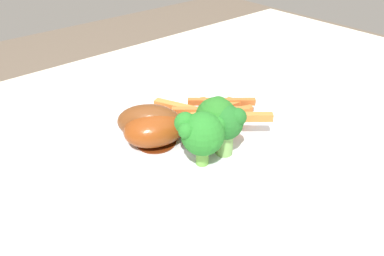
{
  "coord_description": "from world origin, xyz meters",
  "views": [
    {
      "loc": [
        -0.3,
        -0.29,
        1.04
      ],
      "look_at": [
        -0.05,
        0.0,
        0.79
      ],
      "focal_mm": 33.97,
      "sensor_mm": 36.0,
      "label": 1
    }
  ],
  "objects_px": {
    "carrot_fries_pile": "(208,114)",
    "broccoli_floret_back": "(226,123)",
    "dining_table": "(220,196)",
    "chicken_drumstick_near": "(153,123)",
    "broccoli_floret_middle": "(218,118)",
    "chicken_drumstick_far": "(158,128)",
    "dinner_plate": "(192,145)",
    "chicken_drumstick_extra": "(160,122)",
    "broccoli_floret_front": "(202,134)"
  },
  "relations": [
    {
      "from": "carrot_fries_pile",
      "to": "chicken_drumstick_near",
      "type": "relative_size",
      "value": 1.39
    },
    {
      "from": "chicken_drumstick_near",
      "to": "chicken_drumstick_extra",
      "type": "bearing_deg",
      "value": 1.39
    },
    {
      "from": "broccoli_floret_front",
      "to": "broccoli_floret_back",
      "type": "bearing_deg",
      "value": -4.79
    },
    {
      "from": "chicken_drumstick_far",
      "to": "chicken_drumstick_extra",
      "type": "distance_m",
      "value": 0.02
    },
    {
      "from": "dining_table",
      "to": "carrot_fries_pile",
      "type": "distance_m",
      "value": 0.14
    },
    {
      "from": "dining_table",
      "to": "chicken_drumstick_far",
      "type": "height_order",
      "value": "chicken_drumstick_far"
    },
    {
      "from": "broccoli_floret_back",
      "to": "chicken_drumstick_near",
      "type": "bearing_deg",
      "value": 119.19
    },
    {
      "from": "chicken_drumstick_extra",
      "to": "chicken_drumstick_far",
      "type": "bearing_deg",
      "value": -133.64
    },
    {
      "from": "dining_table",
      "to": "broccoli_floret_front",
      "type": "height_order",
      "value": "broccoli_floret_front"
    },
    {
      "from": "broccoli_floret_middle",
      "to": "chicken_drumstick_extra",
      "type": "bearing_deg",
      "value": 117.6
    },
    {
      "from": "broccoli_floret_middle",
      "to": "broccoli_floret_back",
      "type": "distance_m",
      "value": 0.01
    },
    {
      "from": "dining_table",
      "to": "dinner_plate",
      "type": "relative_size",
      "value": 3.89
    },
    {
      "from": "carrot_fries_pile",
      "to": "chicken_drumstick_extra",
      "type": "relative_size",
      "value": 1.3
    },
    {
      "from": "dinner_plate",
      "to": "chicken_drumstick_far",
      "type": "height_order",
      "value": "chicken_drumstick_far"
    },
    {
      "from": "carrot_fries_pile",
      "to": "broccoli_floret_back",
      "type": "bearing_deg",
      "value": -116.15
    },
    {
      "from": "dinner_plate",
      "to": "chicken_drumstick_far",
      "type": "distance_m",
      "value": 0.05
    },
    {
      "from": "carrot_fries_pile",
      "to": "dinner_plate",
      "type": "bearing_deg",
      "value": -157.26
    },
    {
      "from": "broccoli_floret_middle",
      "to": "dinner_plate",
      "type": "bearing_deg",
      "value": 114.51
    },
    {
      "from": "chicken_drumstick_near",
      "to": "broccoli_floret_back",
      "type": "bearing_deg",
      "value": -60.81
    },
    {
      "from": "broccoli_floret_back",
      "to": "chicken_drumstick_near",
      "type": "relative_size",
      "value": 0.59
    },
    {
      "from": "broccoli_floret_front",
      "to": "chicken_drumstick_extra",
      "type": "height_order",
      "value": "broccoli_floret_front"
    },
    {
      "from": "broccoli_floret_front",
      "to": "chicken_drumstick_far",
      "type": "relative_size",
      "value": 0.51
    },
    {
      "from": "dining_table",
      "to": "chicken_drumstick_extra",
      "type": "distance_m",
      "value": 0.17
    },
    {
      "from": "broccoli_floret_front",
      "to": "broccoli_floret_middle",
      "type": "height_order",
      "value": "broccoli_floret_middle"
    },
    {
      "from": "broccoli_floret_front",
      "to": "broccoli_floret_middle",
      "type": "xyz_separation_m",
      "value": [
        0.04,
        0.01,
        0.0
      ]
    },
    {
      "from": "chicken_drumstick_far",
      "to": "chicken_drumstick_extra",
      "type": "relative_size",
      "value": 1.11
    },
    {
      "from": "dining_table",
      "to": "broccoli_floret_back",
      "type": "bearing_deg",
      "value": -134.88
    },
    {
      "from": "broccoli_floret_back",
      "to": "chicken_drumstick_far",
      "type": "distance_m",
      "value": 0.09
    },
    {
      "from": "dining_table",
      "to": "chicken_drumstick_extra",
      "type": "relative_size",
      "value": 9.6
    },
    {
      "from": "broccoli_floret_middle",
      "to": "chicken_drumstick_extra",
      "type": "distance_m",
      "value": 0.08
    },
    {
      "from": "carrot_fries_pile",
      "to": "chicken_drumstick_near",
      "type": "height_order",
      "value": "chicken_drumstick_near"
    },
    {
      "from": "broccoli_floret_back",
      "to": "chicken_drumstick_far",
      "type": "bearing_deg",
      "value": 122.74
    },
    {
      "from": "dining_table",
      "to": "broccoli_floret_middle",
      "type": "distance_m",
      "value": 0.18
    },
    {
      "from": "dinner_plate",
      "to": "chicken_drumstick_near",
      "type": "height_order",
      "value": "chicken_drumstick_near"
    },
    {
      "from": "carrot_fries_pile",
      "to": "chicken_drumstick_far",
      "type": "distance_m",
      "value": 0.08
    },
    {
      "from": "dining_table",
      "to": "chicken_drumstick_near",
      "type": "height_order",
      "value": "chicken_drumstick_near"
    },
    {
      "from": "dinner_plate",
      "to": "chicken_drumstick_near",
      "type": "xyz_separation_m",
      "value": [
        -0.03,
        0.04,
        0.03
      ]
    },
    {
      "from": "dinner_plate",
      "to": "carrot_fries_pile",
      "type": "xyz_separation_m",
      "value": [
        0.05,
        0.02,
        0.02
      ]
    },
    {
      "from": "broccoli_floret_middle",
      "to": "chicken_drumstick_far",
      "type": "height_order",
      "value": "broccoli_floret_middle"
    },
    {
      "from": "broccoli_floret_back",
      "to": "chicken_drumstick_extra",
      "type": "relative_size",
      "value": 0.55
    },
    {
      "from": "chicken_drumstick_extra",
      "to": "broccoli_floret_back",
      "type": "bearing_deg",
      "value": -66.79
    },
    {
      "from": "broccoli_floret_middle",
      "to": "chicken_drumstick_far",
      "type": "xyz_separation_m",
      "value": [
        -0.05,
        0.06,
        -0.02
      ]
    },
    {
      "from": "broccoli_floret_middle",
      "to": "chicken_drumstick_near",
      "type": "height_order",
      "value": "broccoli_floret_middle"
    },
    {
      "from": "chicken_drumstick_extra",
      "to": "carrot_fries_pile",
      "type": "bearing_deg",
      "value": -15.86
    },
    {
      "from": "dinner_plate",
      "to": "broccoli_floret_front",
      "type": "relative_size",
      "value": 4.38
    },
    {
      "from": "broccoli_floret_middle",
      "to": "broccoli_floret_back",
      "type": "height_order",
      "value": "broccoli_floret_middle"
    },
    {
      "from": "broccoli_floret_middle",
      "to": "chicken_drumstick_near",
      "type": "relative_size",
      "value": 0.63
    },
    {
      "from": "dining_table",
      "to": "broccoli_floret_back",
      "type": "relative_size",
      "value": 17.43
    },
    {
      "from": "broccoli_floret_back",
      "to": "chicken_drumstick_extra",
      "type": "height_order",
      "value": "broccoli_floret_back"
    },
    {
      "from": "chicken_drumstick_near",
      "to": "chicken_drumstick_extra",
      "type": "xyz_separation_m",
      "value": [
        0.01,
        0.0,
        -0.0
      ]
    }
  ]
}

